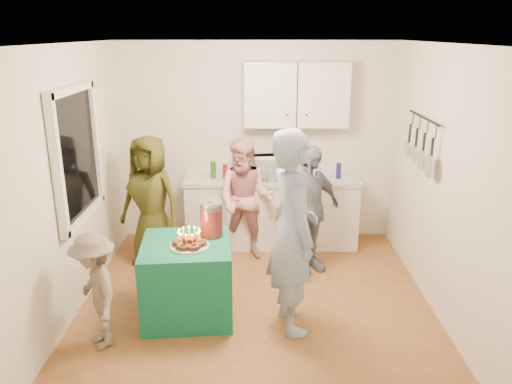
{
  "coord_description": "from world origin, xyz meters",
  "views": [
    {
      "loc": [
        0.02,
        -4.46,
        2.7
      ],
      "look_at": [
        0.0,
        0.35,
        1.15
      ],
      "focal_mm": 35.0,
      "sensor_mm": 36.0,
      "label": 1
    }
  ],
  "objects_px": {
    "counter": "(272,213)",
    "punch_jar": "(211,220)",
    "woman_back_center": "(245,200)",
    "man_birthday": "(293,232)",
    "microwave": "(274,167)",
    "woman_back_right": "(308,210)",
    "woman_back_left": "(151,201)",
    "child_near_left": "(96,291)",
    "party_table": "(187,279)"
  },
  "relations": [
    {
      "from": "counter",
      "to": "punch_jar",
      "type": "height_order",
      "value": "punch_jar"
    },
    {
      "from": "punch_jar",
      "to": "woman_back_center",
      "type": "distance_m",
      "value": 1.21
    },
    {
      "from": "man_birthday",
      "to": "microwave",
      "type": "bearing_deg",
      "value": -9.05
    },
    {
      "from": "woman_back_right",
      "to": "microwave",
      "type": "bearing_deg",
      "value": 82.19
    },
    {
      "from": "man_birthday",
      "to": "woman_back_left",
      "type": "relative_size",
      "value": 1.22
    },
    {
      "from": "counter",
      "to": "woman_back_right",
      "type": "distance_m",
      "value": 0.94
    },
    {
      "from": "punch_jar",
      "to": "man_birthday",
      "type": "distance_m",
      "value": 0.87
    },
    {
      "from": "child_near_left",
      "to": "woman_back_left",
      "type": "bearing_deg",
      "value": 143.79
    },
    {
      "from": "man_birthday",
      "to": "child_near_left",
      "type": "xyz_separation_m",
      "value": [
        -1.74,
        -0.33,
        -0.42
      ]
    },
    {
      "from": "party_table",
      "to": "man_birthday",
      "type": "bearing_deg",
      "value": -11.3
    },
    {
      "from": "counter",
      "to": "child_near_left",
      "type": "xyz_separation_m",
      "value": [
        -1.6,
        -2.28,
        0.11
      ]
    },
    {
      "from": "punch_jar",
      "to": "woman_back_right",
      "type": "bearing_deg",
      "value": 37.0
    },
    {
      "from": "woman_back_left",
      "to": "child_near_left",
      "type": "distance_m",
      "value": 1.74
    },
    {
      "from": "party_table",
      "to": "woman_back_center",
      "type": "distance_m",
      "value": 1.5
    },
    {
      "from": "counter",
      "to": "woman_back_right",
      "type": "height_order",
      "value": "woman_back_right"
    },
    {
      "from": "microwave",
      "to": "woman_back_center",
      "type": "height_order",
      "value": "woman_back_center"
    },
    {
      "from": "punch_jar",
      "to": "child_near_left",
      "type": "height_order",
      "value": "punch_jar"
    },
    {
      "from": "woman_back_left",
      "to": "woman_back_center",
      "type": "xyz_separation_m",
      "value": [
        1.12,
        0.16,
        -0.04
      ]
    },
    {
      "from": "man_birthday",
      "to": "child_near_left",
      "type": "distance_m",
      "value": 1.82
    },
    {
      "from": "woman_back_right",
      "to": "child_near_left",
      "type": "relative_size",
      "value": 1.4
    },
    {
      "from": "child_near_left",
      "to": "man_birthday",
      "type": "bearing_deg",
      "value": 69.37
    },
    {
      "from": "counter",
      "to": "punch_jar",
      "type": "relative_size",
      "value": 6.47
    },
    {
      "from": "man_birthday",
      "to": "woman_back_left",
      "type": "xyz_separation_m",
      "value": [
        -1.59,
        1.39,
        -0.17
      ]
    },
    {
      "from": "party_table",
      "to": "woman_back_left",
      "type": "height_order",
      "value": "woman_back_left"
    },
    {
      "from": "child_near_left",
      "to": "microwave",
      "type": "bearing_deg",
      "value": 113.25
    },
    {
      "from": "counter",
      "to": "punch_jar",
      "type": "bearing_deg",
      "value": -112.24
    },
    {
      "from": "man_birthday",
      "to": "woman_back_right",
      "type": "bearing_deg",
      "value": -24.53
    },
    {
      "from": "counter",
      "to": "woman_back_center",
      "type": "relative_size",
      "value": 1.47
    },
    {
      "from": "man_birthday",
      "to": "woman_back_left",
      "type": "bearing_deg",
      "value": 36.68
    },
    {
      "from": "woman_back_left",
      "to": "woman_back_center",
      "type": "relative_size",
      "value": 1.05
    },
    {
      "from": "woman_back_left",
      "to": "microwave",
      "type": "bearing_deg",
      "value": 42.34
    },
    {
      "from": "child_near_left",
      "to": "counter",
      "type": "bearing_deg",
      "value": 113.74
    },
    {
      "from": "child_near_left",
      "to": "woman_back_center",
      "type": "bearing_deg",
      "value": 114.71
    },
    {
      "from": "punch_jar",
      "to": "party_table",
      "type": "bearing_deg",
      "value": -141.15
    },
    {
      "from": "man_birthday",
      "to": "punch_jar",
      "type": "bearing_deg",
      "value": 51.06
    },
    {
      "from": "counter",
      "to": "woman_back_left",
      "type": "relative_size",
      "value": 1.4
    },
    {
      "from": "party_table",
      "to": "woman_back_center",
      "type": "relative_size",
      "value": 0.57
    },
    {
      "from": "woman_back_right",
      "to": "counter",
      "type": "bearing_deg",
      "value": 83.92
    },
    {
      "from": "punch_jar",
      "to": "woman_back_left",
      "type": "relative_size",
      "value": 0.22
    },
    {
      "from": "microwave",
      "to": "child_near_left",
      "type": "relative_size",
      "value": 0.47
    },
    {
      "from": "counter",
      "to": "child_near_left",
      "type": "height_order",
      "value": "child_near_left"
    },
    {
      "from": "woman_back_right",
      "to": "woman_back_center",
      "type": "bearing_deg",
      "value": 119.75
    },
    {
      "from": "microwave",
      "to": "child_near_left",
      "type": "distance_m",
      "value": 2.85
    },
    {
      "from": "party_table",
      "to": "punch_jar",
      "type": "xyz_separation_m",
      "value": [
        0.23,
        0.19,
        0.55
      ]
    },
    {
      "from": "counter",
      "to": "man_birthday",
      "type": "distance_m",
      "value": 2.03
    },
    {
      "from": "man_birthday",
      "to": "child_near_left",
      "type": "bearing_deg",
      "value": 88.39
    },
    {
      "from": "man_birthday",
      "to": "woman_back_center",
      "type": "distance_m",
      "value": 1.63
    },
    {
      "from": "counter",
      "to": "woman_back_left",
      "type": "height_order",
      "value": "woman_back_left"
    },
    {
      "from": "counter",
      "to": "microwave",
      "type": "xyz_separation_m",
      "value": [
        0.03,
        0.0,
        0.62
      ]
    },
    {
      "from": "man_birthday",
      "to": "woman_back_right",
      "type": "height_order",
      "value": "man_birthday"
    }
  ]
}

